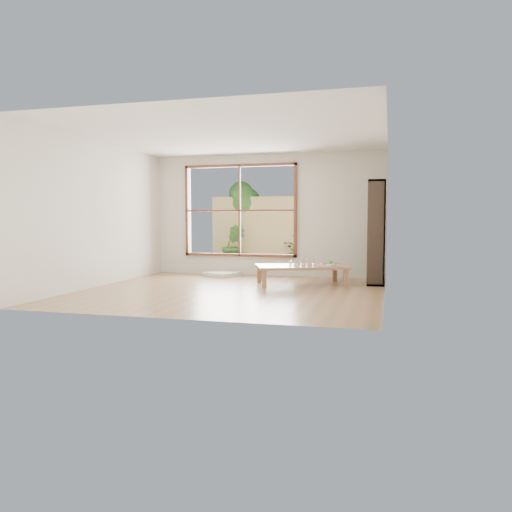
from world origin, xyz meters
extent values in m
plane|color=#A57852|center=(0.00, 0.00, 0.00)|extent=(5.00, 5.00, 0.00)
cube|color=#A77651|center=(0.99, 1.09, 0.33)|extent=(1.87, 1.46, 0.05)
cube|color=#A77651|center=(0.44, 0.47, 0.15)|extent=(0.11, 0.11, 0.31)
cube|color=#A77651|center=(0.16, 1.18, 0.15)|extent=(0.11, 0.11, 0.31)
cube|color=#A77651|center=(1.82, 1.00, 0.15)|extent=(0.11, 0.11, 0.31)
cube|color=#A77651|center=(1.54, 1.71, 0.15)|extent=(0.11, 0.11, 0.31)
cube|color=beige|center=(-0.86, 2.00, 0.04)|extent=(0.79, 0.79, 0.09)
cube|color=#2E2219|center=(2.33, 1.59, 0.96)|extent=(0.31, 0.87, 1.92)
cylinder|color=silver|center=(1.08, 0.98, 0.43)|extent=(0.08, 0.08, 0.15)
cylinder|color=silver|center=(1.16, 1.24, 0.42)|extent=(0.08, 0.08, 0.11)
cylinder|color=silver|center=(0.93, 1.28, 0.41)|extent=(0.08, 0.08, 0.10)
cylinder|color=silver|center=(0.79, 1.10, 0.40)|extent=(0.06, 0.06, 0.08)
cube|color=white|center=(1.44, 1.18, 0.37)|extent=(0.35, 0.30, 0.02)
sphere|color=#4B6F2C|center=(1.51, 1.22, 0.41)|extent=(0.07, 0.07, 0.07)
cube|color=#C8592F|center=(1.41, 1.14, 0.39)|extent=(0.06, 0.06, 0.03)
cube|color=beige|center=(1.37, 1.21, 0.39)|extent=(0.08, 0.07, 0.02)
cylinder|color=silver|center=(1.47, 1.12, 0.38)|extent=(0.16, 0.07, 0.01)
cube|color=#3B352B|center=(-0.60, 3.56, 0.00)|extent=(2.80, 2.00, 0.05)
cube|color=#2E2219|center=(-0.81, 3.14, 0.35)|extent=(1.12, 0.73, 0.05)
cube|color=#2E2219|center=(-1.32, 3.24, 0.17)|extent=(0.08, 0.08, 0.30)
cube|color=#2E2219|center=(-1.22, 3.46, 0.17)|extent=(0.08, 0.08, 0.30)
cube|color=#2E2219|center=(-0.40, 2.83, 0.17)|extent=(0.08, 0.08, 0.30)
cube|color=#2E2219|center=(-0.30, 3.05, 0.17)|extent=(0.08, 0.08, 0.30)
cube|color=tan|center=(-0.60, 4.56, 0.90)|extent=(2.80, 0.06, 1.80)
imported|color=#386927|center=(0.37, 4.36, 0.43)|extent=(0.86, 0.79, 0.80)
imported|color=#386927|center=(-1.30, 4.16, 0.56)|extent=(0.69, 0.61, 1.06)
cylinder|color=#4C3D2D|center=(-1.30, 4.86, 0.80)|extent=(0.14, 0.14, 1.60)
sphere|color=#386927|center=(-1.18, 4.86, 1.65)|extent=(0.84, 0.84, 0.84)
sphere|color=#386927|center=(-1.45, 4.94, 1.45)|extent=(0.70, 0.70, 0.70)
sphere|color=#386927|center=(-1.27, 4.76, 1.90)|extent=(0.64, 0.64, 0.64)
camera|label=1|loc=(2.57, -8.00, 1.20)|focal=35.00mm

